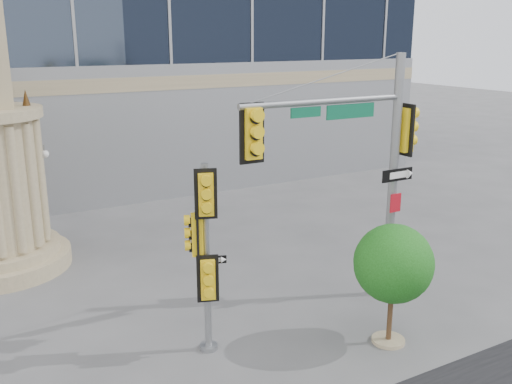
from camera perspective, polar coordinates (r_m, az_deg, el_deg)
ground at (r=14.12m, az=6.05°, el=-15.29°), size 120.00×120.00×0.00m
main_signal_pole at (r=15.04m, az=10.28°, el=3.66°), size 5.25×0.63×6.76m
secondary_signal_pole at (r=12.83m, az=-5.18°, el=-5.38°), size 0.77×0.73×4.50m
street_tree at (r=13.84m, az=13.63°, el=-7.23°), size 1.91×1.87×2.98m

